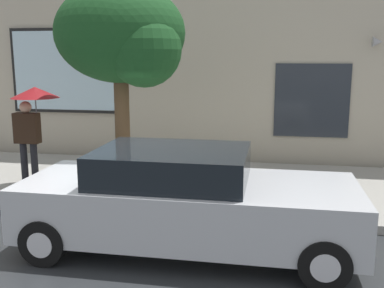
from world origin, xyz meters
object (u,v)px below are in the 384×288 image
at_px(parked_car, 186,200).
at_px(fire_hydrant, 238,178).
at_px(street_tree, 124,38).
at_px(pedestrian_with_umbrella, 32,109).

height_order(parked_car, fire_hydrant, parked_car).
distance_m(parked_car, street_tree, 3.50).
bearing_deg(street_tree, parked_car, -53.20).
height_order(pedestrian_with_umbrella, street_tree, street_tree).
xyz_separation_m(fire_hydrant, pedestrian_with_umbrella, (-4.15, 0.01, 1.23)).
distance_m(pedestrian_with_umbrella, street_tree, 2.45).
height_order(fire_hydrant, street_tree, street_tree).
bearing_deg(fire_hydrant, street_tree, -176.44).
relative_size(parked_car, fire_hydrant, 6.61).
distance_m(parked_car, pedestrian_with_umbrella, 4.32).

